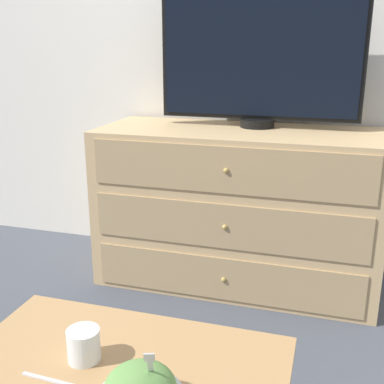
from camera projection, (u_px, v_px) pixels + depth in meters
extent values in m
plane|color=#474C56|center=(250.00, 255.00, 2.84)|extent=(12.00, 12.00, 0.00)
cube|color=white|center=(259.00, 23.00, 2.48)|extent=(12.00, 0.05, 2.60)
cube|color=tan|center=(237.00, 207.00, 2.45)|extent=(1.38, 0.56, 0.80)
cube|color=tan|center=(224.00, 279.00, 2.27)|extent=(1.27, 0.01, 0.21)
sphere|color=tan|center=(224.00, 280.00, 2.27)|extent=(0.02, 0.02, 0.02)
cube|color=tan|center=(225.00, 227.00, 2.19)|extent=(1.27, 0.01, 0.21)
sphere|color=tan|center=(225.00, 227.00, 2.19)|extent=(0.02, 0.02, 0.02)
cube|color=tan|center=(226.00, 170.00, 2.11)|extent=(1.27, 0.01, 0.21)
sphere|color=tan|center=(226.00, 171.00, 2.11)|extent=(0.02, 0.02, 0.02)
cylinder|color=black|center=(257.00, 123.00, 2.40)|extent=(0.17, 0.17, 0.04)
cube|color=black|center=(260.00, 53.00, 2.31)|extent=(0.98, 0.04, 0.64)
cube|color=black|center=(260.00, 53.00, 2.29)|extent=(0.94, 0.01, 0.60)
cylinder|color=#9C7549|center=(43.00, 355.00, 1.63)|extent=(0.04, 0.04, 0.37)
cube|color=silver|center=(151.00, 373.00, 1.09)|extent=(0.04, 0.09, 0.14)
cube|color=silver|center=(149.00, 357.00, 1.02)|extent=(0.03, 0.03, 0.03)
cylinder|color=beige|center=(84.00, 350.00, 1.28)|extent=(0.08, 0.08, 0.05)
cylinder|color=white|center=(84.00, 345.00, 1.27)|extent=(0.09, 0.09, 0.09)
cube|color=silver|center=(55.00, 381.00, 1.20)|extent=(0.19, 0.02, 0.01)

